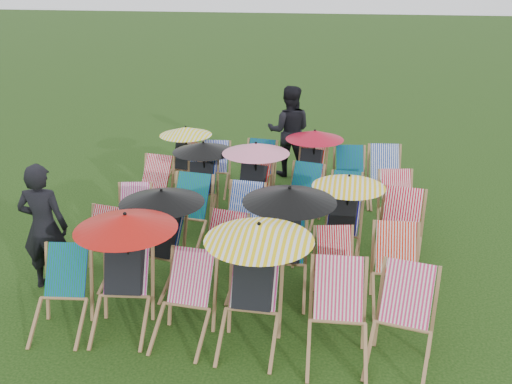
% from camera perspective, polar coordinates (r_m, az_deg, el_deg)
% --- Properties ---
extents(ground, '(100.00, 100.00, 0.00)m').
position_cam_1_polar(ground, '(8.59, 0.27, -6.06)').
color(ground, black).
rests_on(ground, ground).
extents(deckchair_0, '(0.72, 0.92, 0.93)m').
position_cam_1_polar(deckchair_0, '(7.05, -18.99, -9.65)').
color(deckchair_0, '#976E46').
rests_on(deckchair_0, ground).
extents(deckchair_1, '(1.18, 1.26, 1.39)m').
position_cam_1_polar(deckchair_1, '(6.77, -13.15, -7.64)').
color(deckchair_1, '#976E46').
rests_on(deckchair_1, ground).
extents(deckchair_2, '(0.68, 0.91, 0.94)m').
position_cam_1_polar(deckchair_2, '(6.57, -7.25, -10.85)').
color(deckchair_2, '#976E46').
rests_on(deckchair_2, ground).
extents(deckchair_3, '(1.20, 1.24, 1.43)m').
position_cam_1_polar(deckchair_3, '(6.30, -0.31, -9.18)').
color(deckchair_3, '#976E46').
rests_on(deckchair_3, ground).
extents(deckchair_4, '(0.73, 0.98, 1.02)m').
position_cam_1_polar(deckchair_4, '(6.25, 8.21, -12.34)').
color(deckchair_4, '#976E46').
rests_on(deckchair_4, ground).
extents(deckchair_5, '(0.83, 1.03, 1.00)m').
position_cam_1_polar(deckchair_5, '(6.32, 14.41, -12.54)').
color(deckchair_5, '#976E46').
rests_on(deckchair_5, ground).
extents(deckchair_6, '(0.72, 0.91, 0.90)m').
position_cam_1_polar(deckchair_6, '(8.05, -15.72, -5.33)').
color(deckchair_6, '#976E46').
rests_on(deckchair_6, ground).
extents(deckchair_7, '(1.11, 1.18, 1.31)m').
position_cam_1_polar(deckchair_7, '(7.60, -9.84, -4.41)').
color(deckchair_7, '#976E46').
rests_on(deckchair_7, ground).
extents(deckchair_8, '(0.75, 0.94, 0.93)m').
position_cam_1_polar(deckchair_8, '(7.54, -3.79, -6.26)').
color(deckchair_8, '#976E46').
rests_on(deckchair_8, ground).
extents(deckchair_9, '(1.20, 1.27, 1.42)m').
position_cam_1_polar(deckchair_9, '(7.28, 2.87, -4.80)').
color(deckchair_9, '#976E46').
rests_on(deckchair_9, ground).
extents(deckchair_10, '(0.71, 0.88, 0.85)m').
position_cam_1_polar(deckchair_10, '(7.36, 8.04, -7.55)').
color(deckchair_10, '#976E46').
rests_on(deckchair_10, ground).
extents(deckchair_11, '(0.69, 0.92, 0.96)m').
position_cam_1_polar(deckchair_11, '(7.34, 13.93, -7.61)').
color(deckchair_11, '#976E46').
rests_on(deckchair_11, ground).
extents(deckchair_12, '(0.71, 0.87, 0.85)m').
position_cam_1_polar(deckchair_12, '(8.94, -12.22, -2.40)').
color(deckchair_12, '#976E46').
rests_on(deckchair_12, ground).
extents(deckchair_13, '(0.77, 1.00, 1.02)m').
position_cam_1_polar(deckchair_13, '(8.67, -7.10, -2.22)').
color(deckchair_13, '#976E46').
rests_on(deckchair_13, ground).
extents(deckchair_14, '(0.67, 0.90, 0.93)m').
position_cam_1_polar(deckchair_14, '(8.54, -1.51, -2.75)').
color(deckchair_14, '#976E46').
rests_on(deckchair_14, ground).
extents(deckchair_15, '(0.58, 0.79, 0.83)m').
position_cam_1_polar(deckchair_15, '(8.34, 2.27, -3.77)').
color(deckchair_15, '#976E46').
rests_on(deckchair_15, ground).
extents(deckchair_16, '(1.05, 1.10, 1.24)m').
position_cam_1_polar(deckchair_16, '(8.27, 8.70, -2.42)').
color(deckchair_16, '#976E46').
rests_on(deckchair_16, ground).
extents(deckchair_17, '(0.79, 1.01, 1.01)m').
position_cam_1_polar(deckchair_17, '(8.35, 14.14, -3.77)').
color(deckchair_17, '#976E46').
rests_on(deckchair_17, ground).
extents(deckchair_18, '(0.73, 0.93, 0.93)m').
position_cam_1_polar(deckchair_18, '(9.96, -10.53, 0.47)').
color(deckchair_18, '#976E46').
rests_on(deckchair_18, ground).
extents(deckchair_19, '(1.05, 1.12, 1.25)m').
position_cam_1_polar(deckchair_19, '(9.73, -5.52, 1.47)').
color(deckchair_19, '#976E46').
rests_on(deckchair_19, ground).
extents(deckchair_20, '(1.11, 1.18, 1.32)m').
position_cam_1_polar(deckchair_20, '(9.43, -0.47, 1.14)').
color(deckchair_20, '#976E46').
rests_on(deckchair_20, ground).
extents(deckchair_21, '(0.75, 0.94, 0.92)m').
position_cam_1_polar(deckchair_21, '(9.47, 4.56, -0.37)').
color(deckchair_21, '#976E46').
rests_on(deckchair_21, ground).
extents(deckchair_22, '(0.60, 0.81, 0.84)m').
position_cam_1_polar(deckchair_22, '(9.37, 8.79, -1.06)').
color(deckchair_22, '#976E46').
rests_on(deckchair_22, ground).
extents(deckchair_23, '(0.75, 0.94, 0.92)m').
position_cam_1_polar(deckchair_23, '(9.38, 14.11, -1.20)').
color(deckchair_23, '#976E46').
rests_on(deckchair_23, ground).
extents(deckchair_24, '(1.00, 1.06, 1.18)m').
position_cam_1_polar(deckchair_24, '(11.00, -7.34, 3.56)').
color(deckchair_24, '#976E46').
rests_on(deckchair_24, ground).
extents(deckchair_25, '(0.65, 0.87, 0.90)m').
position_cam_1_polar(deckchair_25, '(10.76, -4.28, 2.30)').
color(deckchair_25, '#976E46').
rests_on(deckchair_25, ground).
extents(deckchair_26, '(0.73, 0.95, 0.96)m').
position_cam_1_polar(deckchair_26, '(10.60, 0.03, 2.23)').
color(deckchair_26, '#976E46').
rests_on(deckchair_26, ground).
extents(deckchair_27, '(1.06, 1.12, 1.25)m').
position_cam_1_polar(deckchair_27, '(10.46, 5.46, 2.91)').
color(deckchair_27, '#976E46').
rests_on(deckchair_27, ground).
extents(deckchair_28, '(0.75, 0.95, 0.95)m').
position_cam_1_polar(deckchair_28, '(10.39, 9.47, 1.50)').
color(deckchair_28, '#976E46').
rests_on(deckchair_28, ground).
extents(deckchair_29, '(0.75, 0.97, 0.98)m').
position_cam_1_polar(deckchair_29, '(10.48, 12.89, 1.49)').
color(deckchair_29, '#976E46').
rests_on(deckchair_29, ground).
extents(person_left, '(0.67, 0.48, 1.72)m').
position_cam_1_polar(person_left, '(7.85, -20.46, -3.30)').
color(person_left, black).
rests_on(person_left, ground).
extents(person_rear, '(0.95, 0.77, 1.84)m').
position_cam_1_polar(person_rear, '(11.56, 3.34, 6.10)').
color(person_rear, black).
rests_on(person_rear, ground).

